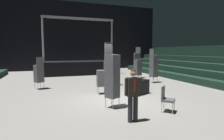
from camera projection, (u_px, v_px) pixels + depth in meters
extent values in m
cube|color=slate|center=(114.00, 102.00, 8.32)|extent=(22.00, 30.00, 0.10)
cube|color=black|center=(71.00, 36.00, 21.98)|extent=(22.00, 0.30, 8.00)
cube|color=black|center=(212.00, 83.00, 11.49)|extent=(0.75, 24.00, 0.45)
cube|color=black|center=(222.00, 76.00, 11.69)|extent=(0.75, 24.00, 0.45)
cube|color=black|center=(78.00, 68.00, 18.00)|extent=(6.66, 2.96, 1.24)
cylinder|color=#9EA0A8|center=(43.00, 40.00, 15.57)|extent=(0.16, 0.16, 3.87)
cylinder|color=#9EA0A8|center=(112.00, 41.00, 17.61)|extent=(0.16, 0.16, 3.87)
cube|color=#9EA0A8|center=(79.00, 19.00, 16.39)|extent=(6.36, 0.20, 0.20)
cylinder|color=black|center=(45.00, 19.00, 15.48)|extent=(0.18, 0.18, 0.22)
cylinder|color=black|center=(68.00, 20.00, 16.10)|extent=(0.18, 0.18, 0.22)
cylinder|color=black|center=(90.00, 22.00, 16.73)|extent=(0.18, 0.18, 0.22)
cylinder|color=black|center=(109.00, 23.00, 17.35)|extent=(0.18, 0.18, 0.22)
cylinder|color=black|center=(135.00, 109.00, 5.82)|extent=(0.15, 0.15, 0.83)
cylinder|color=black|center=(130.00, 109.00, 5.77)|extent=(0.15, 0.15, 0.83)
cube|color=silver|center=(134.00, 87.00, 5.67)|extent=(0.18, 0.10, 0.59)
cube|color=black|center=(133.00, 87.00, 5.72)|extent=(0.41, 0.24, 0.59)
cube|color=maroon|center=(135.00, 85.00, 5.61)|extent=(0.06, 0.01, 0.38)
cylinder|color=black|center=(140.00, 86.00, 5.80)|extent=(0.10, 0.10, 0.54)
cylinder|color=black|center=(126.00, 87.00, 5.65)|extent=(0.10, 0.10, 0.54)
sphere|color=#936B4C|center=(133.00, 73.00, 5.68)|extent=(0.19, 0.19, 0.19)
sphere|color=black|center=(133.00, 71.00, 5.68)|extent=(0.16, 0.16, 0.16)
cylinder|color=#B2B5BA|center=(119.00, 102.00, 7.33)|extent=(0.02, 0.02, 0.40)
cylinder|color=#B2B5BA|center=(113.00, 104.00, 7.04)|extent=(0.02, 0.02, 0.40)
cylinder|color=#B2B5BA|center=(112.00, 101.00, 7.57)|extent=(0.02, 0.02, 0.40)
cylinder|color=#B2B5BA|center=(106.00, 103.00, 7.28)|extent=(0.02, 0.02, 0.40)
cube|color=#4C4C51|center=(112.00, 97.00, 7.28)|extent=(0.60, 0.60, 0.08)
cube|color=#4C4C51|center=(112.00, 94.00, 7.27)|extent=(0.60, 0.60, 0.08)
cube|color=#4C4C51|center=(112.00, 92.00, 7.26)|extent=(0.60, 0.60, 0.08)
cube|color=#4C4C51|center=(112.00, 90.00, 7.25)|extent=(0.60, 0.60, 0.08)
cube|color=#4C4C51|center=(112.00, 88.00, 7.24)|extent=(0.60, 0.60, 0.08)
cube|color=#4C4C51|center=(112.00, 86.00, 7.23)|extent=(0.60, 0.60, 0.08)
cube|color=#4C4C51|center=(112.00, 84.00, 7.22)|extent=(0.60, 0.60, 0.08)
cube|color=#4C4C51|center=(112.00, 82.00, 7.22)|extent=(0.60, 0.60, 0.08)
cube|color=#4C4C51|center=(112.00, 79.00, 7.21)|extent=(0.60, 0.60, 0.08)
cube|color=#4C4C51|center=(112.00, 77.00, 7.20)|extent=(0.60, 0.60, 0.08)
cube|color=#4C4C51|center=(112.00, 75.00, 7.19)|extent=(0.60, 0.60, 0.08)
cube|color=#4C4C51|center=(112.00, 73.00, 7.18)|extent=(0.60, 0.60, 0.08)
cube|color=#4C4C51|center=(112.00, 71.00, 7.17)|extent=(0.60, 0.60, 0.08)
cube|color=#4C4C51|center=(112.00, 69.00, 7.16)|extent=(0.60, 0.60, 0.08)
cube|color=#4C4C51|center=(112.00, 66.00, 7.16)|extent=(0.60, 0.60, 0.08)
cube|color=#4C4C51|center=(112.00, 64.00, 7.15)|extent=(0.60, 0.60, 0.08)
cube|color=#4C4C51|center=(112.00, 62.00, 7.14)|extent=(0.60, 0.60, 0.08)
cube|color=#4C4C51|center=(112.00, 60.00, 7.13)|extent=(0.60, 0.60, 0.08)
cube|color=#4C4C51|center=(112.00, 58.00, 7.12)|extent=(0.60, 0.60, 0.08)
cube|color=#4C4C51|center=(112.00, 55.00, 7.11)|extent=(0.60, 0.60, 0.08)
cube|color=#4C4C51|center=(109.00, 48.00, 7.21)|extent=(0.37, 0.25, 0.46)
cylinder|color=#B2B5BA|center=(154.00, 79.00, 13.38)|extent=(0.02, 0.02, 0.40)
cylinder|color=#B2B5BA|center=(157.00, 80.00, 13.05)|extent=(0.02, 0.02, 0.40)
cylinder|color=#B2B5BA|center=(149.00, 80.00, 13.20)|extent=(0.02, 0.02, 0.40)
cylinder|color=#B2B5BA|center=(153.00, 80.00, 12.87)|extent=(0.02, 0.02, 0.40)
cube|color=#4C4C51|center=(153.00, 76.00, 13.10)|extent=(0.51, 0.51, 0.08)
cube|color=#4C4C51|center=(153.00, 75.00, 13.09)|extent=(0.51, 0.51, 0.08)
cube|color=#4C4C51|center=(153.00, 74.00, 13.08)|extent=(0.51, 0.51, 0.08)
cube|color=#4C4C51|center=(153.00, 73.00, 13.07)|extent=(0.51, 0.51, 0.08)
cube|color=#4C4C51|center=(154.00, 72.00, 13.07)|extent=(0.51, 0.51, 0.08)
cube|color=#4C4C51|center=(154.00, 70.00, 13.06)|extent=(0.51, 0.51, 0.08)
cube|color=#4C4C51|center=(154.00, 69.00, 13.05)|extent=(0.51, 0.51, 0.08)
cube|color=#4C4C51|center=(154.00, 68.00, 13.04)|extent=(0.51, 0.51, 0.08)
cube|color=#4C4C51|center=(154.00, 67.00, 13.03)|extent=(0.51, 0.51, 0.08)
cube|color=#4C4C51|center=(154.00, 66.00, 13.02)|extent=(0.51, 0.51, 0.08)
cube|color=#4C4C51|center=(154.00, 64.00, 13.01)|extent=(0.51, 0.51, 0.08)
cube|color=#4C4C51|center=(154.00, 63.00, 13.01)|extent=(0.51, 0.51, 0.08)
cube|color=#4C4C51|center=(154.00, 62.00, 13.00)|extent=(0.51, 0.51, 0.08)
cube|color=#4C4C51|center=(154.00, 61.00, 12.99)|extent=(0.51, 0.51, 0.08)
cube|color=#4C4C51|center=(154.00, 60.00, 12.98)|extent=(0.51, 0.51, 0.08)
cube|color=#4C4C51|center=(154.00, 58.00, 12.97)|extent=(0.51, 0.51, 0.08)
cube|color=#4C4C51|center=(154.00, 57.00, 12.96)|extent=(0.51, 0.51, 0.08)
cube|color=#4C4C51|center=(154.00, 56.00, 12.95)|extent=(0.51, 0.51, 0.08)
cube|color=#4C4C51|center=(152.00, 52.00, 12.83)|extent=(0.12, 0.41, 0.46)
cylinder|color=#B2B5BA|center=(35.00, 86.00, 10.87)|extent=(0.02, 0.02, 0.40)
cylinder|color=#B2B5BA|center=(41.00, 85.00, 11.16)|extent=(0.02, 0.02, 0.40)
cylinder|color=#B2B5BA|center=(38.00, 86.00, 10.63)|extent=(0.02, 0.02, 0.40)
cylinder|color=#B2B5BA|center=(44.00, 86.00, 10.92)|extent=(0.02, 0.02, 0.40)
cube|color=#4C4C51|center=(39.00, 82.00, 10.87)|extent=(0.60, 0.60, 0.08)
cube|color=#4C4C51|center=(39.00, 80.00, 10.86)|extent=(0.60, 0.60, 0.08)
cube|color=#4C4C51|center=(39.00, 79.00, 10.85)|extent=(0.60, 0.60, 0.08)
cube|color=#4C4C51|center=(39.00, 77.00, 10.84)|extent=(0.60, 0.60, 0.08)
cube|color=#4C4C51|center=(39.00, 76.00, 10.84)|extent=(0.60, 0.60, 0.08)
cube|color=#4C4C51|center=(39.00, 74.00, 10.83)|extent=(0.60, 0.60, 0.08)
cube|color=#4C4C51|center=(39.00, 73.00, 10.82)|extent=(0.60, 0.60, 0.08)
cube|color=#4C4C51|center=(39.00, 72.00, 10.81)|extent=(0.60, 0.60, 0.08)
cube|color=#4C4C51|center=(39.00, 70.00, 10.80)|extent=(0.60, 0.60, 0.08)
cube|color=#4C4C51|center=(39.00, 69.00, 10.79)|extent=(0.60, 0.60, 0.08)
cube|color=#4C4C51|center=(39.00, 67.00, 10.78)|extent=(0.60, 0.60, 0.08)
cube|color=#4C4C51|center=(38.00, 66.00, 10.77)|extent=(0.60, 0.60, 0.08)
cube|color=#4C4C51|center=(40.00, 61.00, 10.62)|extent=(0.37, 0.25, 0.46)
cylinder|color=#B2B5BA|center=(98.00, 91.00, 9.42)|extent=(0.02, 0.02, 0.40)
cylinder|color=#B2B5BA|center=(97.00, 89.00, 9.79)|extent=(0.02, 0.02, 0.40)
cylinder|color=#B2B5BA|center=(106.00, 91.00, 9.51)|extent=(0.02, 0.02, 0.40)
cylinder|color=#B2B5BA|center=(104.00, 89.00, 9.88)|extent=(0.02, 0.02, 0.40)
cube|color=#4C4C51|center=(101.00, 85.00, 9.63)|extent=(0.48, 0.48, 0.08)
cube|color=#4C4C51|center=(101.00, 84.00, 9.62)|extent=(0.48, 0.48, 0.08)
cube|color=#4C4C51|center=(101.00, 82.00, 9.61)|extent=(0.48, 0.48, 0.08)
cube|color=#4C4C51|center=(101.00, 81.00, 9.60)|extent=(0.48, 0.48, 0.08)
cube|color=#4C4C51|center=(101.00, 79.00, 9.59)|extent=(0.48, 0.48, 0.08)
cube|color=#4C4C51|center=(101.00, 77.00, 9.58)|extent=(0.48, 0.48, 0.08)
cube|color=#4C4C51|center=(101.00, 76.00, 9.58)|extent=(0.48, 0.48, 0.08)
cube|color=#4C4C51|center=(101.00, 74.00, 9.57)|extent=(0.48, 0.48, 0.08)
cube|color=#4C4C51|center=(101.00, 73.00, 9.56)|extent=(0.48, 0.48, 0.08)
cube|color=#4C4C51|center=(101.00, 71.00, 9.55)|extent=(0.48, 0.48, 0.08)
cube|color=#4C4C51|center=(105.00, 66.00, 9.57)|extent=(0.09, 0.41, 0.46)
cylinder|color=#B2B5BA|center=(138.00, 76.00, 15.07)|extent=(0.02, 0.02, 0.40)
cylinder|color=#B2B5BA|center=(134.00, 76.00, 15.25)|extent=(0.02, 0.02, 0.40)
cylinder|color=#B2B5BA|center=(140.00, 76.00, 15.40)|extent=(0.02, 0.02, 0.40)
cylinder|color=#B2B5BA|center=(136.00, 75.00, 15.58)|extent=(0.02, 0.02, 0.40)
cube|color=#4C4C51|center=(137.00, 73.00, 15.30)|extent=(0.62, 0.62, 0.08)
cube|color=#4C4C51|center=(137.00, 72.00, 15.29)|extent=(0.62, 0.62, 0.08)
cube|color=#4C4C51|center=(137.00, 71.00, 15.28)|extent=(0.62, 0.62, 0.08)
cube|color=#4C4C51|center=(137.00, 70.00, 15.27)|extent=(0.62, 0.62, 0.08)
cube|color=#4C4C51|center=(137.00, 69.00, 15.27)|extent=(0.62, 0.62, 0.08)
cube|color=#4C4C51|center=(137.00, 68.00, 15.26)|extent=(0.62, 0.62, 0.08)
cube|color=#4C4C51|center=(137.00, 67.00, 15.25)|extent=(0.62, 0.62, 0.08)
cube|color=#4C4C51|center=(137.00, 66.00, 15.24)|extent=(0.62, 0.62, 0.08)
cube|color=#4C4C51|center=(137.00, 65.00, 15.23)|extent=(0.62, 0.62, 0.08)
cube|color=#4C4C51|center=(137.00, 64.00, 15.22)|extent=(0.62, 0.62, 0.08)
cube|color=#4C4C51|center=(137.00, 63.00, 15.21)|extent=(0.62, 0.62, 0.08)
cube|color=#4C4C51|center=(137.00, 61.00, 15.20)|extent=(0.62, 0.62, 0.08)
cube|color=#4C4C51|center=(137.00, 60.00, 15.20)|extent=(0.62, 0.62, 0.08)
cube|color=#4C4C51|center=(137.00, 59.00, 15.19)|extent=(0.62, 0.62, 0.08)
cube|color=#4C4C51|center=(137.00, 58.00, 15.18)|extent=(0.62, 0.62, 0.08)
cube|color=#4C4C51|center=(137.00, 57.00, 15.17)|extent=(0.62, 0.62, 0.08)
cube|color=#4C4C51|center=(137.00, 56.00, 15.16)|extent=(0.62, 0.62, 0.08)
cube|color=#4C4C51|center=(137.00, 55.00, 15.15)|extent=(0.62, 0.62, 0.08)
cube|color=#4C4C51|center=(137.00, 54.00, 15.14)|extent=(0.62, 0.62, 0.08)
cube|color=#4C4C51|center=(137.00, 53.00, 15.14)|extent=(0.62, 0.62, 0.08)
cube|color=#4C4C51|center=(138.00, 50.00, 15.28)|extent=(0.31, 0.33, 0.46)
cylinder|color=#B2B5BA|center=(111.00, 83.00, 11.77)|extent=(0.02, 0.02, 0.40)
cylinder|color=#B2B5BA|center=(109.00, 82.00, 12.12)|extent=(0.02, 0.02, 0.40)
cylinder|color=#B2B5BA|center=(117.00, 83.00, 11.91)|extent=(0.02, 0.02, 0.40)
cylinder|color=#B2B5BA|center=(114.00, 82.00, 12.26)|extent=(0.02, 0.02, 0.40)
cube|color=#4C4C51|center=(113.00, 79.00, 11.99)|extent=(0.45, 0.45, 0.08)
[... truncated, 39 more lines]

